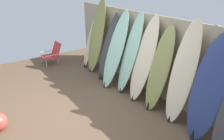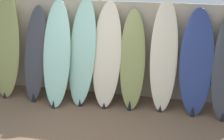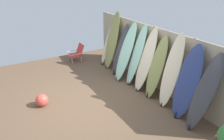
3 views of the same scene
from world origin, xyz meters
name	(u,v)px [view 1 (image 1 of 3)]	position (x,y,z in m)	size (l,w,h in m)	color
ground	(73,117)	(0.00, 0.00, 0.00)	(7.68, 7.68, 0.00)	brown
fence_back	(150,54)	(0.00, 2.01, 0.90)	(6.08, 0.11, 1.80)	tan
surfboard_cream_0	(91,40)	(-2.12, 1.66, 0.81)	(0.50, 0.63, 1.66)	beige
surfboard_olive_1	(96,37)	(-1.75, 1.63, 1.00)	(0.61, 0.61, 2.01)	olive
surfboard_charcoal_2	(108,48)	(-1.14, 1.60, 0.84)	(0.50, 0.64, 1.72)	#38383D
surfboard_seafoam_3	(115,50)	(-0.69, 1.52, 0.91)	(0.56, 0.80, 1.83)	#9ED6BC
surfboard_seafoam_4	(130,54)	(-0.25, 1.62, 0.92)	(0.58, 0.66, 1.87)	#9ED6BC
surfboard_cream_5	(144,60)	(0.20, 1.63, 0.91)	(0.53, 0.63, 1.83)	beige
surfboard_olive_6	(159,69)	(0.65, 1.63, 0.84)	(0.49, 0.61, 1.71)	olive
surfboard_cream_7	(183,74)	(1.18, 1.65, 0.94)	(0.49, 0.54, 1.90)	beige
surfboard_navy_8	(209,89)	(1.73, 1.62, 0.88)	(0.60, 0.59, 1.78)	navy
beach_chair	(53,53)	(-3.03, 0.78, 0.33)	(0.50, 0.56, 0.65)	silver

